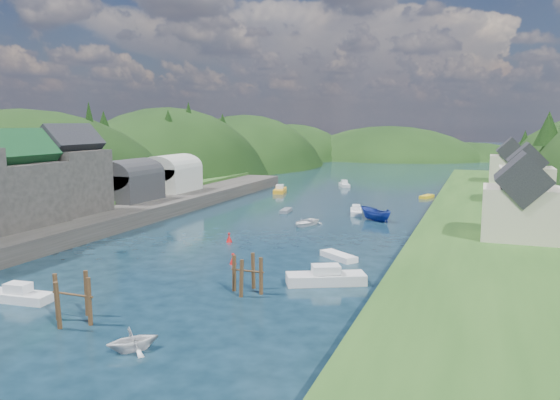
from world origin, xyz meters
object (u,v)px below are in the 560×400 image
at_px(piling_cluster_near, 73,303).
at_px(piling_cluster_far, 247,278).
at_px(channel_buoy_near, 233,259).
at_px(channel_buoy_far, 229,238).

bearing_deg(piling_cluster_near, piling_cluster_far, 50.19).
distance_m(piling_cluster_far, channel_buoy_near, 8.99).
height_order(piling_cluster_far, channel_buoy_near, piling_cluster_far).
distance_m(piling_cluster_near, piling_cluster_far, 13.28).
relative_size(piling_cluster_far, channel_buoy_far, 3.24).
relative_size(piling_cluster_far, channel_buoy_near, 3.24).
distance_m(channel_buoy_near, channel_buoy_far, 9.80).
bearing_deg(channel_buoy_near, channel_buoy_far, 118.01).
distance_m(piling_cluster_near, channel_buoy_near, 18.12).
relative_size(piling_cluster_near, channel_buoy_far, 3.51).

